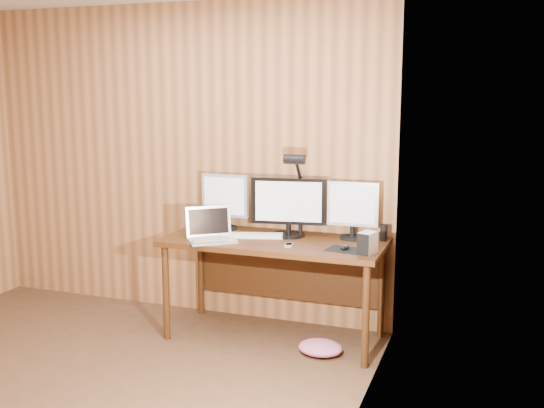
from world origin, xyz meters
The scene contains 14 objects.
room_shell centered at (0.00, 0.00, 1.25)m, with size 4.00×4.00×4.00m.
desk centered at (0.93, 1.70, 0.63)m, with size 1.60×0.70×0.75m.
monitor_center centered at (0.99, 1.77, 0.98)m, with size 0.55×0.24×0.43m.
monitor_left centered at (0.45, 1.83, 0.98)m, with size 0.38×0.18×0.43m.
monitor_right centered at (1.46, 1.84, 0.97)m, with size 0.37×0.18×0.42m.
laptop centered at (0.50, 1.46, 0.81)m, with size 0.42×0.40×0.24m.
keyboard centered at (0.76, 1.66, 0.76)m, with size 0.48×0.27×0.02m.
mousepad centered at (1.48, 1.50, 0.75)m, with size 0.23×0.19×0.00m, color black.
mouse centered at (1.48, 1.50, 0.77)m, with size 0.07×0.11×0.04m, color black.
hard_drive centered at (1.65, 1.45, 0.82)m, with size 0.12×0.15×0.15m.
phone centered at (1.09, 1.48, 0.76)m, with size 0.07×0.11×0.01m.
speaker centered at (1.68, 1.85, 0.81)m, with size 0.05×0.05×0.12m, color black.
desk_lamp centered at (1.06, 1.75, 1.16)m, with size 0.15×0.22×0.66m.
fabric_pile centered at (1.34, 1.44, 0.05)m, with size 0.31×0.26×0.10m, color #D36690, non-canonical shape.
Camera 1 is at (2.43, -2.61, 1.82)m, focal length 42.00 mm.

